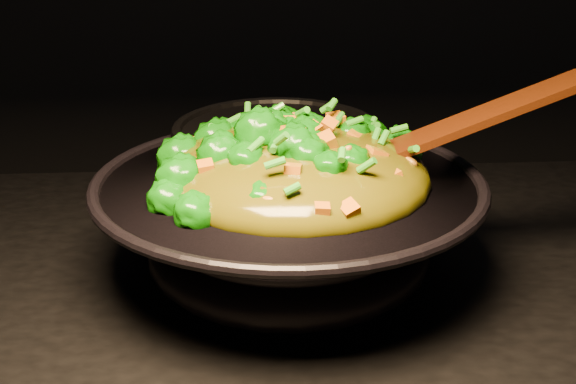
{
  "coord_description": "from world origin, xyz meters",
  "views": [
    {
      "loc": [
        -0.16,
        -0.72,
        1.33
      ],
      "look_at": [
        -0.11,
        0.1,
        1.0
      ],
      "focal_mm": 50.0,
      "sensor_mm": 36.0,
      "label": 1
    }
  ],
  "objects": [
    {
      "name": "spatula",
      "position": [
        0.06,
        0.09,
        1.07
      ],
      "size": [
        0.3,
        0.06,
        0.13
      ],
      "primitive_type": "cube",
      "rotation": [
        0.0,
        -0.38,
        -0.04
      ],
      "color": "#341207",
      "rests_on": "wok"
    },
    {
      "name": "wok",
      "position": [
        -0.11,
        0.09,
        0.96
      ],
      "size": [
        0.47,
        0.47,
        0.12
      ],
      "primitive_type": null,
      "rotation": [
        0.0,
        0.0,
        0.13
      ],
      "color": "black",
      "rests_on": "stovetop"
    },
    {
      "name": "back_pot",
      "position": [
        -0.11,
        0.22,
        0.97
      ],
      "size": [
        0.32,
        0.32,
        0.14
      ],
      "primitive_type": "cylinder",
      "rotation": [
        0.0,
        0.0,
        -0.36
      ],
      "color": "black",
      "rests_on": "stovetop"
    },
    {
      "name": "stir_fry",
      "position": [
        -0.1,
        0.09,
        1.07
      ],
      "size": [
        0.36,
        0.36,
        0.1
      ],
      "primitive_type": null,
      "rotation": [
        0.0,
        0.0,
        -0.27
      ],
      "color": "#116D07",
      "rests_on": "wok"
    }
  ]
}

